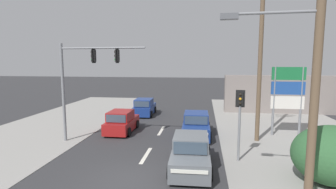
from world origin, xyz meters
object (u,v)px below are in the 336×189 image
traffic_signal_mast (82,75)px  shopping_plaza_sign (288,91)px  hatchback_kerbside_parked (144,107)px  hatchback_crossing_left (122,122)px  sedan_receding_far (191,153)px  utility_pole_midground_right (260,53)px  pedestal_signal_right_kerb (240,113)px  utility_pole_foreground_right (312,66)px  sedan_oncoming_mid (196,125)px

traffic_signal_mast → shopping_plaza_sign: size_ratio=1.30×
hatchback_kerbside_parked → hatchback_crossing_left: (-0.27, -5.93, 0.00)m
hatchback_kerbside_parked → shopping_plaza_sign: bearing=-26.5°
shopping_plaza_sign → sedan_receding_far: (-6.00, -6.14, -2.28)m
hatchback_kerbside_parked → sedan_receding_far: sedan_receding_far is taller
utility_pole_midground_right → pedestal_signal_right_kerb: bearing=-113.7°
pedestal_signal_right_kerb → hatchback_kerbside_parked: 12.73m
pedestal_signal_right_kerb → hatchback_kerbside_parked: (-7.16, 10.39, -1.71)m
hatchback_kerbside_parked → pedestal_signal_right_kerb: bearing=-55.4°
utility_pole_foreground_right → traffic_signal_mast: size_ratio=1.48×
pedestal_signal_right_kerb → hatchback_crossing_left: bearing=149.0°
pedestal_signal_right_kerb → traffic_signal_mast: bearing=168.1°
utility_pole_foreground_right → hatchback_crossing_left: utility_pole_foreground_right is taller
utility_pole_foreground_right → hatchback_kerbside_parked: (-8.59, 14.87, -4.09)m
hatchback_crossing_left → pedestal_signal_right_kerb: bearing=-31.0°
utility_pole_foreground_right → sedan_receding_far: utility_pole_foreground_right is taller
utility_pole_midground_right → hatchback_crossing_left: (-9.00, 0.88, -4.75)m
shopping_plaza_sign → hatchback_crossing_left: size_ratio=1.26×
utility_pole_foreground_right → sedan_oncoming_mid: utility_pole_foreground_right is taller
hatchback_crossing_left → sedan_receding_far: (5.12, -5.60, 0.00)m
shopping_plaza_sign → pedestal_signal_right_kerb: bearing=-126.4°
utility_pole_midground_right → utility_pole_foreground_right: bearing=-91.0°
hatchback_crossing_left → sedan_receding_far: bearing=-47.6°
shopping_plaza_sign → hatchback_kerbside_parked: size_ratio=1.25×
utility_pole_midground_right → sedan_oncoming_mid: utility_pole_midground_right is taller
shopping_plaza_sign → sedan_oncoming_mid: size_ratio=1.08×
utility_pole_midground_right → sedan_receding_far: 7.74m
sedan_receding_far → pedestal_signal_right_kerb: bearing=26.3°
utility_pole_foreground_right → traffic_signal_mast: bearing=148.5°
pedestal_signal_right_kerb → hatchback_crossing_left: 8.83m
utility_pole_foreground_right → shopping_plaza_sign: 9.90m
traffic_signal_mast → sedan_receding_far: (6.65, -3.04, -3.44)m
utility_pole_midground_right → sedan_receding_far: bearing=-129.5°
pedestal_signal_right_kerb → shopping_plaza_sign: bearing=53.6°
pedestal_signal_right_kerb → sedan_receding_far: pedestal_signal_right_kerb is taller
pedestal_signal_right_kerb → sedan_receding_far: (-2.31, -1.14, -1.71)m
utility_pole_foreground_right → sedan_receding_far: bearing=138.4°
pedestal_signal_right_kerb → hatchback_crossing_left: pedestal_signal_right_kerb is taller
traffic_signal_mast → pedestal_signal_right_kerb: bearing=-11.9°
utility_pole_midground_right → hatchback_kerbside_parked: size_ratio=2.83×
shopping_plaza_sign → sedan_oncoming_mid: (-5.91, -0.77, -2.28)m
sedan_receding_far → traffic_signal_mast: bearing=155.5°
sedan_oncoming_mid → sedan_receding_far: 5.37m
hatchback_kerbside_parked → sedan_receding_far: size_ratio=0.86×
utility_pole_foreground_right → hatchback_kerbside_parked: size_ratio=2.41×
utility_pole_foreground_right → shopping_plaza_sign: (2.25, 9.47, -1.81)m
utility_pole_foreground_right → sedan_oncoming_mid: 10.29m
hatchback_kerbside_parked → traffic_signal_mast: bearing=-102.0°
hatchback_crossing_left → hatchback_kerbside_parked: bearing=87.4°
utility_pole_midground_right → hatchback_crossing_left: 10.21m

